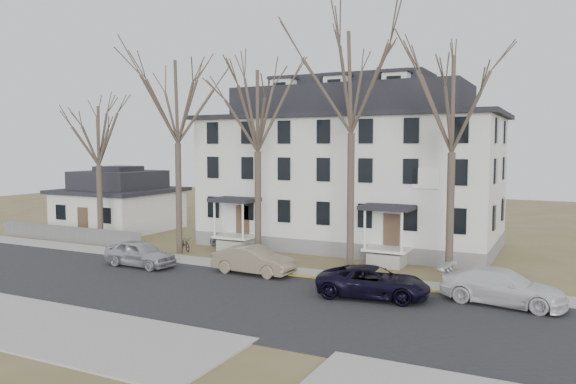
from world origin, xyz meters
The scene contains 19 objects.
ground centered at (0.00, 0.00, 0.00)m, with size 120.00×120.00×0.00m, color olive.
main_road centered at (0.00, 2.00, 0.00)m, with size 120.00×10.00×0.04m, color #27272A.
far_sidewalk centered at (0.00, 8.00, 0.00)m, with size 120.00×2.00×0.08m, color #A09F97.
near_sidewalk_left centered at (-8.00, -5.00, 0.00)m, with size 20.00×5.00×0.08m, color #A09F97.
yellow_curb centered at (5.00, 7.10, 0.00)m, with size 14.00×0.25×0.06m, color gold.
boarding_house centered at (-2.00, 17.95, 5.38)m, with size 20.80×12.36×12.05m.
small_house centered at (-22.00, 16.00, 2.25)m, with size 8.70×8.70×5.00m.
fence centered at (-21.00, 9.50, 0.00)m, with size 14.00×0.06×1.20m, color gray.
tree_far_left centered at (-11.00, 9.80, 10.34)m, with size 8.40×8.40×13.72m.
tree_mid_left centered at (-5.00, 9.80, 9.60)m, with size 7.80×7.80×12.74m.
tree_center centered at (1.00, 9.80, 11.08)m, with size 9.00×9.00×14.70m.
tree_mid_right centered at (6.50, 9.80, 9.60)m, with size 7.80×7.80×12.74m.
tree_bungalow centered at (-18.00, 9.80, 8.12)m, with size 6.60×6.60×10.78m.
car_silver centered at (-10.39, 5.27, 0.77)m, with size 1.81×4.50×1.53m, color #B0B1B6.
car_tan centered at (-3.48, 6.58, 0.77)m, with size 1.63×4.67×1.54m, color gray.
car_navy centered at (3.97, 4.83, 0.72)m, with size 2.40×5.21×1.45m, color black.
car_white centered at (9.47, 6.34, 0.78)m, with size 2.20×5.40×1.57m, color silver.
bicycle_left centered at (-11.09, 10.49, 0.46)m, with size 0.61×1.76×0.92m, color black.
bicycle_right centered at (-9.77, 12.56, 0.48)m, with size 0.45×1.59×0.96m, color black.
Camera 1 is at (11.85, -19.94, 7.08)m, focal length 35.00 mm.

